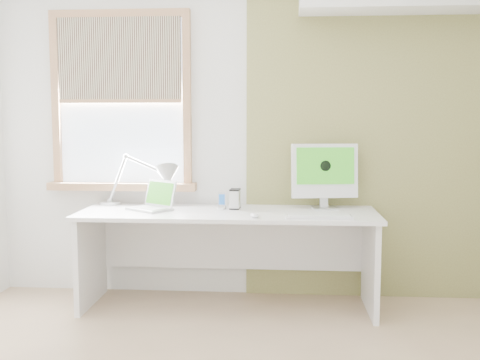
# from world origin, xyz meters

# --- Properties ---
(room) EXTENTS (4.04, 3.54, 2.64)m
(room) POSITION_xyz_m (0.00, 0.00, 1.30)
(room) COLOR tan
(room) RESTS_ON ground
(accent_wall) EXTENTS (2.00, 0.02, 2.60)m
(accent_wall) POSITION_xyz_m (1.00, 1.74, 1.30)
(accent_wall) COLOR olive
(accent_wall) RESTS_ON room
(window) EXTENTS (1.20, 0.14, 1.42)m
(window) POSITION_xyz_m (-1.00, 1.71, 1.54)
(window) COLOR #A67752
(window) RESTS_ON room
(desk) EXTENTS (2.20, 0.70, 0.73)m
(desk) POSITION_xyz_m (-0.12, 1.44, 0.53)
(desk) COLOR white
(desk) RESTS_ON room
(desk_lamp) EXTENTS (0.71, 0.33, 0.41)m
(desk_lamp) POSITION_xyz_m (-0.69, 1.56, 0.94)
(desk_lamp) COLOR silver
(desk_lamp) RESTS_ON desk
(laptop) EXTENTS (0.40, 0.38, 0.22)m
(laptop) POSITION_xyz_m (-0.68, 1.43, 0.78)
(laptop) COLOR silver
(laptop) RESTS_ON desk
(phone_dock) EXTENTS (0.07, 0.07, 0.13)m
(phone_dock) POSITION_xyz_m (-0.17, 1.48, 0.77)
(phone_dock) COLOR silver
(phone_dock) RESTS_ON desk
(external_drive) EXTENTS (0.08, 0.12, 0.15)m
(external_drive) POSITION_xyz_m (-0.07, 1.50, 0.81)
(external_drive) COLOR silver
(external_drive) RESTS_ON desk
(imac) EXTENTS (0.51, 0.20, 0.49)m
(imac) POSITION_xyz_m (0.60, 1.58, 1.01)
(imac) COLOR silver
(imac) RESTS_ON desk
(keyboard) EXTENTS (0.46, 0.14, 0.02)m
(keyboard) POSITION_xyz_m (0.54, 1.15, 0.74)
(keyboard) COLOR white
(keyboard) RESTS_ON desk
(mouse) EXTENTS (0.09, 0.11, 0.03)m
(mouse) POSITION_xyz_m (0.09, 1.13, 0.74)
(mouse) COLOR white
(mouse) RESTS_ON desk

